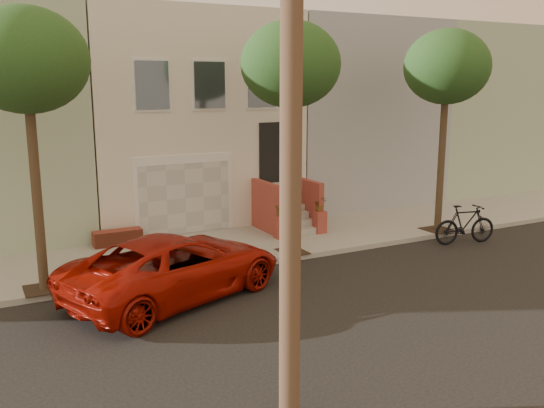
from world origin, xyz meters
TOP-DOWN VIEW (x-y plane):
  - ground at (0.00, 0.00)m, footprint 90.00×90.00m
  - sidewalk at (0.00, 5.35)m, footprint 40.00×3.70m
  - house_row at (0.00, 11.19)m, footprint 33.10×11.70m
  - tree_left at (-5.50, 3.90)m, footprint 2.70×2.57m
  - tree_mid at (1.00, 3.90)m, footprint 2.70×2.57m
  - tree_right at (6.50, 3.90)m, footprint 2.70×2.57m
  - pickup_truck at (-2.84, 2.37)m, footprint 5.82×4.15m
  - motorcycle at (6.42, 2.66)m, footprint 2.09×0.98m

SIDE VIEW (x-z plane):
  - ground at x=0.00m, z-range 0.00..0.00m
  - sidewalk at x=0.00m, z-range 0.00..0.15m
  - motorcycle at x=6.42m, z-range 0.00..1.21m
  - pickup_truck at x=-2.84m, z-range 0.00..1.47m
  - house_row at x=0.00m, z-range 0.14..7.14m
  - tree_left at x=-5.50m, z-range 2.11..8.41m
  - tree_mid at x=1.00m, z-range 2.11..8.41m
  - tree_right at x=6.50m, z-range 2.11..8.41m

